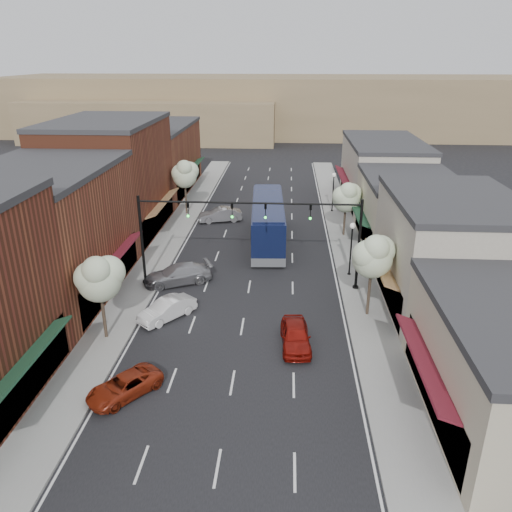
% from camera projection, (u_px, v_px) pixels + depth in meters
% --- Properties ---
extents(ground, '(160.00, 160.00, 0.00)m').
position_uv_depth(ground, '(239.00, 343.00, 30.56)').
color(ground, black).
rests_on(ground, ground).
extents(sidewalk_left, '(2.80, 73.00, 0.15)m').
position_uv_depth(sidewalk_left, '(171.00, 237.00, 48.14)').
color(sidewalk_left, gray).
rests_on(sidewalk_left, ground).
extents(sidewalk_right, '(2.80, 73.00, 0.15)m').
position_uv_depth(sidewalk_right, '(346.00, 241.00, 47.15)').
color(sidewalk_right, gray).
rests_on(sidewalk_right, ground).
extents(curb_left, '(0.25, 73.00, 0.17)m').
position_uv_depth(curb_left, '(185.00, 237.00, 48.06)').
color(curb_left, gray).
rests_on(curb_left, ground).
extents(curb_right, '(0.25, 73.00, 0.17)m').
position_uv_depth(curb_right, '(331.00, 240.00, 47.24)').
color(curb_right, gray).
rests_on(curb_right, ground).
extents(bldg_left_midnear, '(10.14, 14.10, 9.40)m').
position_uv_depth(bldg_left_midnear, '(46.00, 234.00, 35.20)').
color(bldg_left_midnear, brown).
rests_on(bldg_left_midnear, ground).
extents(bldg_left_midfar, '(10.14, 14.10, 10.90)m').
position_uv_depth(bldg_left_midfar, '(111.00, 178.00, 47.87)').
color(bldg_left_midfar, brown).
rests_on(bldg_left_midfar, ground).
extents(bldg_left_far, '(10.14, 18.10, 8.40)m').
position_uv_depth(bldg_left_far, '(154.00, 159.00, 63.14)').
color(bldg_left_far, brown).
rests_on(bldg_left_far, ground).
extents(bldg_right_midnear, '(9.14, 12.10, 7.90)m').
position_uv_depth(bldg_right_midnear, '(448.00, 253.00, 33.84)').
color(bldg_right_midnear, '#AFA896').
rests_on(bldg_right_midnear, ground).
extents(bldg_right_midfar, '(9.14, 12.10, 6.40)m').
position_uv_depth(bldg_right_midfar, '(408.00, 212.00, 45.22)').
color(bldg_right_midfar, '#B4AA8F').
rests_on(bldg_right_midfar, ground).
extents(bldg_right_far, '(9.14, 16.10, 7.40)m').
position_uv_depth(bldg_right_far, '(382.00, 173.00, 57.99)').
color(bldg_right_far, '#AFA896').
rests_on(bldg_right_far, ground).
extents(hill_far, '(120.00, 30.00, 12.00)m').
position_uv_depth(hill_far, '(277.00, 105.00, 111.58)').
color(hill_far, '#7A6647').
rests_on(hill_far, ground).
extents(hill_near, '(50.00, 20.00, 8.00)m').
position_uv_depth(hill_near, '(154.00, 120.00, 102.69)').
color(hill_near, '#7A6647').
rests_on(hill_near, ground).
extents(signal_mast_right, '(8.22, 0.46, 7.00)m').
position_uv_depth(signal_mast_right, '(327.00, 231.00, 35.90)').
color(signal_mast_right, black).
rests_on(signal_mast_right, ground).
extents(signal_mast_left, '(8.22, 0.46, 7.00)m').
position_uv_depth(signal_mast_left, '(173.00, 228.00, 36.55)').
color(signal_mast_left, black).
rests_on(signal_mast_left, ground).
extents(tree_right_near, '(2.85, 2.65, 5.95)m').
position_uv_depth(tree_right_near, '(373.00, 255.00, 32.05)').
color(tree_right_near, '#47382B').
rests_on(tree_right_near, ground).
extents(tree_right_far, '(2.85, 2.65, 5.43)m').
position_uv_depth(tree_right_far, '(347.00, 196.00, 47.02)').
color(tree_right_far, '#47382B').
rests_on(tree_right_far, ground).
extents(tree_left_near, '(2.85, 2.65, 5.69)m').
position_uv_depth(tree_left_near, '(99.00, 277.00, 29.41)').
color(tree_left_near, '#47382B').
rests_on(tree_left_near, ground).
extents(tree_left_far, '(2.85, 2.65, 6.13)m').
position_uv_depth(tree_left_far, '(185.00, 173.00, 53.32)').
color(tree_left_far, '#47382B').
rests_on(tree_left_far, ground).
extents(lamp_post_near, '(0.44, 0.44, 4.44)m').
position_uv_depth(lamp_post_near, '(352.00, 241.00, 38.69)').
color(lamp_post_near, black).
rests_on(lamp_post_near, ground).
extents(lamp_post_far, '(0.44, 0.44, 4.44)m').
position_uv_depth(lamp_post_far, '(333.00, 186.00, 54.88)').
color(lamp_post_far, black).
rests_on(lamp_post_far, ground).
extents(coach_bus, '(3.50, 13.21, 4.00)m').
position_uv_depth(coach_bus, '(268.00, 221.00, 46.26)').
color(coach_bus, '#0D1436').
rests_on(coach_bus, ground).
extents(red_hatchback, '(1.99, 4.37, 1.45)m').
position_uv_depth(red_hatchback, '(296.00, 336.00, 29.97)').
color(red_hatchback, maroon).
rests_on(red_hatchback, ground).
extents(parked_car_a, '(3.96, 4.28, 1.11)m').
position_uv_depth(parked_car_a, '(124.00, 386.00, 25.68)').
color(parked_car_a, maroon).
rests_on(parked_car_a, ground).
extents(parked_car_b, '(3.70, 4.09, 1.35)m').
position_uv_depth(parked_car_b, '(167.00, 309.00, 33.17)').
color(parked_car_b, silver).
rests_on(parked_car_b, ground).
extents(parked_car_c, '(5.61, 4.05, 1.51)m').
position_uv_depth(parked_car_c, '(178.00, 274.00, 38.26)').
color(parked_car_c, gray).
rests_on(parked_car_c, ground).
extents(parked_car_e, '(4.78, 2.71, 1.49)m').
position_uv_depth(parked_car_e, '(220.00, 215.00, 52.52)').
color(parked_car_e, gray).
rests_on(parked_car_e, ground).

